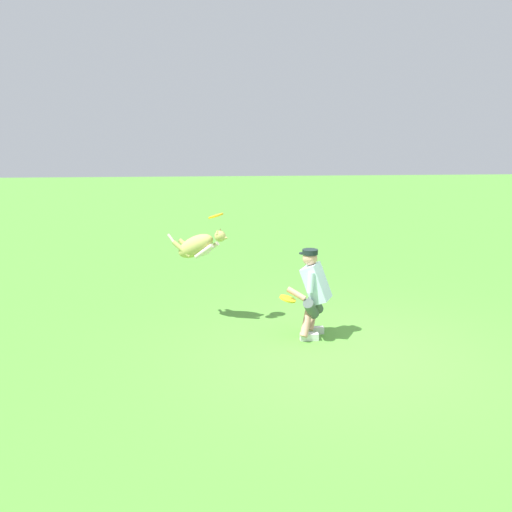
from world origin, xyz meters
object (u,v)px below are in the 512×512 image
(person, at_px, (313,291))
(dog, at_px, (198,246))
(frisbee_held, at_px, (288,299))
(frisbee_flying, at_px, (216,216))

(person, height_order, dog, dog)
(dog, relative_size, frisbee_held, 4.08)
(frisbee_flying, bearing_deg, person, 152.20)
(person, height_order, frisbee_flying, frisbee_flying)
(person, relative_size, frisbee_held, 5.45)
(dog, height_order, frisbee_flying, frisbee_flying)
(dog, bearing_deg, frisbee_held, -8.21)
(dog, distance_m, frisbee_held, 1.66)
(frisbee_held, bearing_deg, person, -169.26)
(person, distance_m, frisbee_held, 0.40)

